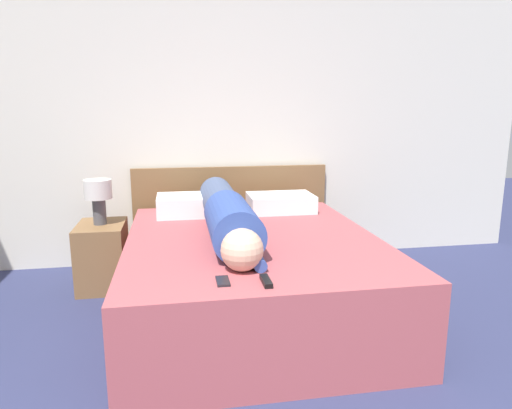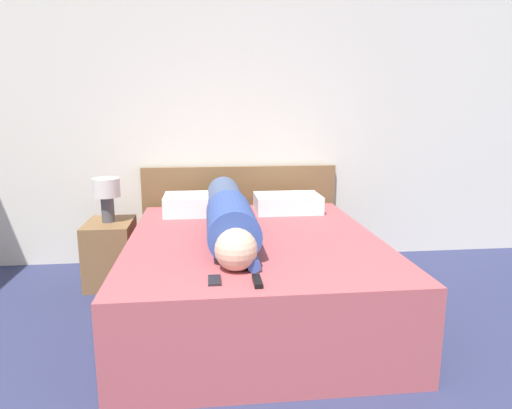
# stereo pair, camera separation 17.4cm
# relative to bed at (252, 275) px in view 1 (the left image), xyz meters

# --- Properties ---
(wall_back) EXTENTS (6.11, 0.06, 2.60)m
(wall_back) POSITION_rel_bed_xyz_m (-0.21, 1.23, 1.02)
(wall_back) COLOR silver
(wall_back) RESTS_ON ground_plane
(bed) EXTENTS (1.66, 2.03, 0.55)m
(bed) POSITION_rel_bed_xyz_m (0.00, 0.00, 0.00)
(bed) COLOR #A84C51
(bed) RESTS_ON ground_plane
(headboard) EXTENTS (1.78, 0.04, 0.88)m
(headboard) POSITION_rel_bed_xyz_m (0.00, 1.16, 0.16)
(headboard) COLOR brown
(headboard) RESTS_ON ground_plane
(nightstand) EXTENTS (0.36, 0.50, 0.51)m
(nightstand) POSITION_rel_bed_xyz_m (-1.09, 0.68, -0.02)
(nightstand) COLOR brown
(nightstand) RESTS_ON ground_plane
(table_lamp) EXTENTS (0.21, 0.21, 0.35)m
(table_lamp) POSITION_rel_bed_xyz_m (-1.09, 0.68, 0.47)
(table_lamp) COLOR #4C4C51
(table_lamp) RESTS_ON nightstand
(person_lying) EXTENTS (0.30, 1.71, 0.30)m
(person_lying) POSITION_rel_bed_xyz_m (-0.16, 0.07, 0.42)
(person_lying) COLOR #DBB293
(person_lying) RESTS_ON bed
(pillow_near_headboard) EXTENTS (0.57, 0.38, 0.16)m
(pillow_near_headboard) POSITION_rel_bed_xyz_m (-0.37, 0.73, 0.35)
(pillow_near_headboard) COLOR white
(pillow_near_headboard) RESTS_ON bed
(pillow_second) EXTENTS (0.54, 0.38, 0.14)m
(pillow_second) POSITION_rel_bed_xyz_m (0.36, 0.73, 0.35)
(pillow_second) COLOR white
(pillow_second) RESTS_ON bed
(tv_remote) EXTENTS (0.04, 0.15, 0.02)m
(tv_remote) POSITION_rel_bed_xyz_m (-0.07, -0.85, 0.29)
(tv_remote) COLOR black
(tv_remote) RESTS_ON bed
(cell_phone) EXTENTS (0.06, 0.13, 0.01)m
(cell_phone) POSITION_rel_bed_xyz_m (-0.28, -0.80, 0.28)
(cell_phone) COLOR black
(cell_phone) RESTS_ON bed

